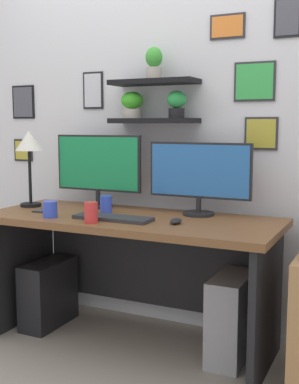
% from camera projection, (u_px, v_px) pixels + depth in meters
% --- Properties ---
extents(ground_plane, '(8.00, 8.00, 0.00)m').
position_uv_depth(ground_plane, '(130.00, 344.00, 2.94)').
color(ground_plane, gray).
extents(back_wall_assembly, '(4.40, 0.24, 2.70)m').
position_uv_depth(back_wall_assembly, '(162.00, 110.00, 3.15)').
color(back_wall_assembly, silver).
rests_on(back_wall_assembly, ground).
extents(desk, '(1.68, 0.68, 0.75)m').
position_uv_depth(desk, '(134.00, 250.00, 2.92)').
color(desk, brown).
rests_on(desk, ground).
extents(monitor_left, '(0.58, 0.18, 0.45)m').
position_uv_depth(monitor_left, '(98.00, 167.00, 3.15)').
color(monitor_left, black).
rests_on(monitor_left, desk).
extents(monitor_right, '(0.60, 0.18, 0.41)m').
position_uv_depth(monitor_right, '(199.00, 175.00, 2.87)').
color(monitor_right, black).
rests_on(monitor_right, desk).
extents(keyboard, '(0.44, 0.14, 0.02)m').
position_uv_depth(keyboard, '(113.00, 218.00, 2.75)').
color(keyboard, '#2D2D33').
rests_on(keyboard, desk).
extents(computer_mouse, '(0.06, 0.09, 0.03)m').
position_uv_depth(computer_mouse, '(176.00, 221.00, 2.63)').
color(computer_mouse, black).
rests_on(computer_mouse, desk).
extents(desk_lamp, '(0.17, 0.17, 0.48)m').
position_uv_depth(desk_lamp, '(29.00, 147.00, 3.15)').
color(desk_lamp, black).
rests_on(desk_lamp, desk).
extents(cell_phone, '(0.08, 0.14, 0.01)m').
position_uv_depth(cell_phone, '(43.00, 210.00, 3.03)').
color(cell_phone, '#2D2D33').
rests_on(cell_phone, desk).
extents(coffee_mug, '(0.08, 0.08, 0.09)m').
position_uv_depth(coffee_mug, '(50.00, 209.00, 2.82)').
color(coffee_mug, blue).
rests_on(coffee_mug, desk).
extents(pen_cup, '(0.07, 0.07, 0.10)m').
position_uv_depth(pen_cup, '(106.00, 204.00, 2.97)').
color(pen_cup, blue).
rests_on(pen_cup, desk).
extents(water_cup, '(0.07, 0.07, 0.11)m').
position_uv_depth(water_cup, '(91.00, 212.00, 2.66)').
color(water_cup, red).
rests_on(water_cup, desk).
extents(computer_tower_left, '(0.18, 0.40, 0.41)m').
position_uv_depth(computer_tower_left, '(49.00, 293.00, 3.20)').
color(computer_tower_left, black).
rests_on(computer_tower_left, ground).
extents(computer_tower_right, '(0.18, 0.40, 0.46)m').
position_uv_depth(computer_tower_right, '(231.00, 317.00, 2.73)').
color(computer_tower_right, '#99999E').
rests_on(computer_tower_right, ground).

